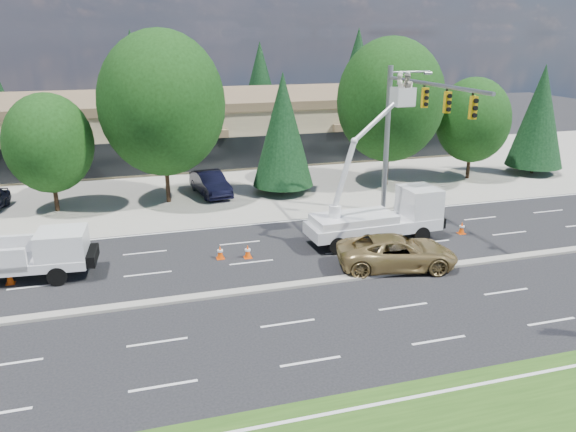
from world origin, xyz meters
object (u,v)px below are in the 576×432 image
object	(u,v)px
signal_mast	(405,120)
minivan	(397,252)
bucket_truck	(384,208)
utility_pickup	(31,260)

from	to	relation	value
signal_mast	minivan	xyz separation A→B (m)	(-3.44, -6.44, -5.26)
bucket_truck	minivan	distance (m)	3.90
signal_mast	utility_pickup	bearing A→B (deg)	-171.86
bucket_truck	minivan	bearing A→B (deg)	-107.69
utility_pickup	minivan	size ratio (longest dim) A/B	1.05
signal_mast	utility_pickup	world-z (taller)	signal_mast
bucket_truck	minivan	size ratio (longest dim) A/B	1.57
signal_mast	minivan	bearing A→B (deg)	-118.07
bucket_truck	signal_mast	bearing A→B (deg)	46.01
signal_mast	bucket_truck	xyz separation A→B (m)	(-2.47, -2.82, -4.19)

